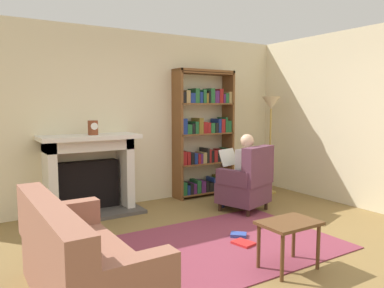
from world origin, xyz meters
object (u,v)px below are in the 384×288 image
(armchair_reading, at_px, (247,183))
(seated_reader, at_px, (241,169))
(sofa_floral, at_px, (80,266))
(fireplace, at_px, (89,172))
(side_table, at_px, (289,229))
(bookshelf, at_px, (204,135))
(mantel_clock, at_px, (93,128))
(floor_lamp, at_px, (271,112))

(armchair_reading, relative_size, seated_reader, 0.85)
(sofa_floral, bearing_deg, fireplace, -19.27)
(seated_reader, distance_m, side_table, 2.04)
(bookshelf, bearing_deg, side_table, -108.39)
(bookshelf, xyz_separation_m, seated_reader, (-0.04, -1.04, -0.42))
(mantel_clock, distance_m, armchair_reading, 2.35)
(bookshelf, bearing_deg, seated_reader, -92.38)
(fireplace, relative_size, seated_reader, 1.23)
(fireplace, height_order, mantel_clock, mantel_clock)
(fireplace, bearing_deg, bookshelf, 1.01)
(fireplace, bearing_deg, mantel_clock, -66.98)
(seated_reader, bearing_deg, armchair_reading, 90.00)
(mantel_clock, distance_m, side_table, 3.02)
(armchair_reading, xyz_separation_m, seated_reader, (-0.04, 0.11, 0.20))
(mantel_clock, distance_m, floor_lamp, 3.07)
(bookshelf, xyz_separation_m, armchair_reading, (-0.01, -1.15, -0.61))
(bookshelf, distance_m, side_table, 3.08)
(mantel_clock, height_order, floor_lamp, floor_lamp)
(seated_reader, xyz_separation_m, sofa_floral, (-2.78, -1.42, -0.30))
(bookshelf, height_order, floor_lamp, bookshelf)
(armchair_reading, distance_m, floor_lamp, 1.63)
(bookshelf, height_order, sofa_floral, bookshelf)
(side_table, bearing_deg, fireplace, 110.57)
(floor_lamp, bearing_deg, mantel_clock, 173.61)
(bookshelf, relative_size, armchair_reading, 2.21)
(floor_lamp, bearing_deg, sofa_floral, -153.05)
(bookshelf, height_order, seated_reader, bookshelf)
(fireplace, relative_size, floor_lamp, 0.82)
(fireplace, xyz_separation_m, floor_lamp, (3.08, -0.44, 0.84))
(armchair_reading, bearing_deg, floor_lamp, -166.01)
(bookshelf, height_order, side_table, bookshelf)
(bookshelf, xyz_separation_m, sofa_floral, (-2.82, -2.46, -0.72))
(mantel_clock, bearing_deg, bookshelf, 3.94)
(side_table, bearing_deg, seated_reader, 63.51)
(seated_reader, relative_size, floor_lamp, 0.67)
(mantel_clock, relative_size, sofa_floral, 0.12)
(seated_reader, bearing_deg, floor_lamp, -171.23)
(bookshelf, distance_m, armchair_reading, 1.30)
(bookshelf, bearing_deg, armchair_reading, -90.36)
(seated_reader, relative_size, side_table, 2.04)
(seated_reader, height_order, side_table, seated_reader)
(armchair_reading, xyz_separation_m, floor_lamp, (1.08, 0.67, 1.02))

